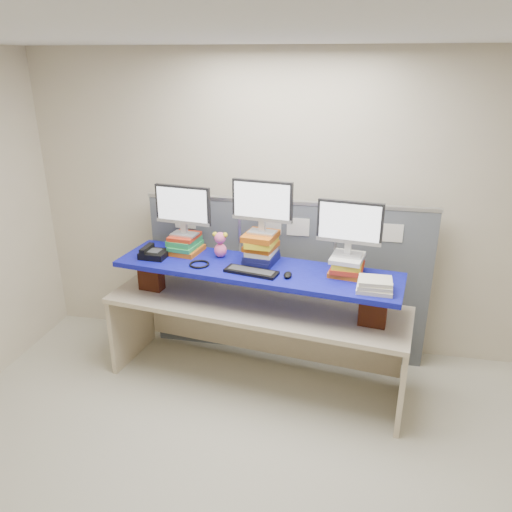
% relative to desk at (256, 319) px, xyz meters
% --- Properties ---
extents(room, '(5.00, 4.00, 2.80)m').
position_rel_desk_xyz_m(room, '(0.18, -1.24, 0.78)').
color(room, beige).
rests_on(room, ground).
extents(cubicle_partition, '(2.60, 0.06, 1.53)m').
position_rel_desk_xyz_m(cubicle_partition, '(0.18, 0.54, 0.15)').
color(cubicle_partition, '#4B5058').
rests_on(cubicle_partition, ground).
extents(desk, '(2.62, 1.08, 0.77)m').
position_rel_desk_xyz_m(desk, '(0.00, 0.00, 0.00)').
color(desk, beige).
rests_on(desk, ground).
extents(brick_pier_left, '(0.22, 0.14, 0.28)m').
position_rel_desk_xyz_m(brick_pier_left, '(-0.96, 0.08, 0.30)').
color(brick_pier_left, maroon).
rests_on(brick_pier_left, desk).
extents(brick_pier_right, '(0.22, 0.14, 0.28)m').
position_rel_desk_xyz_m(brick_pier_right, '(0.95, -0.18, 0.30)').
color(brick_pier_right, maroon).
rests_on(brick_pier_right, desk).
extents(blue_board, '(2.41, 0.91, 0.04)m').
position_rel_desk_xyz_m(blue_board, '(-0.00, 0.00, 0.46)').
color(blue_board, '#0C0A81').
rests_on(blue_board, brick_pier_left).
extents(book_stack_left, '(0.30, 0.33, 0.16)m').
position_rel_desk_xyz_m(book_stack_left, '(-0.68, 0.22, 0.56)').
color(book_stack_left, '#B85511').
rests_on(book_stack_left, blue_board).
extents(book_stack_center, '(0.29, 0.34, 0.26)m').
position_rel_desk_xyz_m(book_stack_center, '(0.02, 0.11, 0.61)').
color(book_stack_center, '#11124C').
rests_on(book_stack_center, blue_board).
extents(book_stack_right, '(0.29, 0.33, 0.16)m').
position_rel_desk_xyz_m(book_stack_right, '(0.73, 0.02, 0.56)').
color(book_stack_right, '#B85511').
rests_on(book_stack_right, blue_board).
extents(monitor_left, '(0.50, 0.17, 0.44)m').
position_rel_desk_xyz_m(monitor_left, '(-0.68, 0.21, 0.89)').
color(monitor_left, '#B5B5BA').
rests_on(monitor_left, book_stack_left).
extents(monitor_center, '(0.50, 0.17, 0.44)m').
position_rel_desk_xyz_m(monitor_center, '(0.03, 0.12, 0.99)').
color(monitor_center, '#B5B5BA').
rests_on(monitor_center, book_stack_center).
extents(monitor_right, '(0.50, 0.17, 0.44)m').
position_rel_desk_xyz_m(monitor_right, '(0.73, 0.02, 0.88)').
color(monitor_right, '#B5B5BA').
rests_on(monitor_right, book_stack_right).
extents(keyboard, '(0.45, 0.23, 0.03)m').
position_rel_desk_xyz_m(keyboard, '(-0.01, -0.12, 0.49)').
color(keyboard, black).
rests_on(keyboard, blue_board).
extents(mouse, '(0.07, 0.12, 0.04)m').
position_rel_desk_xyz_m(mouse, '(0.28, -0.14, 0.50)').
color(mouse, black).
rests_on(mouse, blue_board).
extents(desk_phone, '(0.23, 0.21, 0.09)m').
position_rel_desk_xyz_m(desk_phone, '(-0.91, 0.05, 0.52)').
color(desk_phone, black).
rests_on(desk_phone, blue_board).
extents(headset, '(0.17, 0.17, 0.02)m').
position_rel_desk_xyz_m(headset, '(-0.47, -0.05, 0.49)').
color(headset, black).
rests_on(headset, blue_board).
extents(plush_toy, '(0.13, 0.10, 0.23)m').
position_rel_desk_xyz_m(plush_toy, '(-0.34, 0.16, 0.60)').
color(plush_toy, '#F55D97').
rests_on(plush_toy, blue_board).
extents(binder_stack, '(0.27, 0.22, 0.09)m').
position_rel_desk_xyz_m(binder_stack, '(0.94, -0.26, 0.53)').
color(binder_stack, beige).
rests_on(binder_stack, blue_board).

